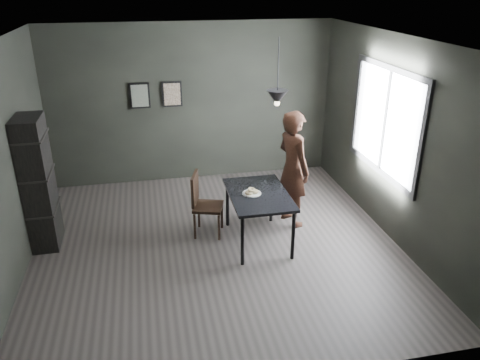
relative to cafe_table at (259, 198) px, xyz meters
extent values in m
plane|color=#332E2C|center=(-0.60, 0.00, -0.67)|extent=(5.00, 5.00, 0.00)
cube|color=black|center=(-0.60, 2.50, 0.73)|extent=(5.00, 0.10, 2.80)
cube|color=silver|center=(-0.60, 0.00, 2.13)|extent=(5.00, 5.00, 0.02)
cube|color=white|center=(1.88, 0.20, 0.93)|extent=(0.02, 1.80, 1.40)
cube|color=black|center=(1.87, 0.20, 0.93)|extent=(0.04, 1.96, 1.56)
cube|color=black|center=(0.00, 0.00, 0.06)|extent=(0.80, 1.20, 0.04)
cylinder|color=black|center=(-0.34, -0.54, -0.32)|extent=(0.05, 0.05, 0.71)
cylinder|color=black|center=(0.34, -0.54, -0.32)|extent=(0.05, 0.05, 0.71)
cylinder|color=black|center=(-0.34, 0.54, -0.32)|extent=(0.05, 0.05, 0.71)
cylinder|color=black|center=(0.34, 0.54, -0.32)|extent=(0.05, 0.05, 0.71)
cylinder|color=white|center=(-0.10, -0.01, 0.08)|extent=(0.23, 0.23, 0.01)
torus|color=beige|center=(-0.06, 0.00, 0.11)|extent=(0.11, 0.11, 0.04)
torus|color=beige|center=(-0.14, -0.02, 0.11)|extent=(0.11, 0.11, 0.04)
torus|color=beige|center=(-0.10, -0.01, 0.15)|extent=(0.15, 0.16, 0.05)
imported|color=black|center=(0.63, 0.45, 0.21)|extent=(0.60, 0.74, 1.76)
cube|color=black|center=(-0.65, 0.35, -0.24)|extent=(0.51, 0.51, 0.04)
cube|color=black|center=(-0.83, 0.41, 0.04)|extent=(0.15, 0.40, 0.44)
cylinder|color=black|center=(-0.87, 0.24, -0.47)|extent=(0.03, 0.03, 0.40)
cylinder|color=black|center=(-0.54, 0.14, -0.47)|extent=(0.03, 0.03, 0.40)
cylinder|color=black|center=(-0.77, 0.57, -0.47)|extent=(0.03, 0.03, 0.40)
cylinder|color=black|center=(-0.44, 0.47, -0.47)|extent=(0.03, 0.03, 0.40)
cube|color=black|center=(-2.92, 0.55, 0.25)|extent=(0.35, 0.62, 1.84)
cylinder|color=black|center=(0.25, 0.10, 1.75)|extent=(0.01, 0.01, 0.75)
cone|color=black|center=(0.25, 0.10, 1.38)|extent=(0.28, 0.28, 0.18)
sphere|color=#FFE0B2|center=(0.25, 0.10, 1.30)|extent=(0.07, 0.07, 0.07)
cube|color=black|center=(-1.50, 2.47, 0.93)|extent=(0.34, 0.03, 0.44)
cube|color=#425D4F|center=(-1.50, 2.45, 0.93)|extent=(0.28, 0.01, 0.38)
cube|color=black|center=(-0.95, 2.47, 0.93)|extent=(0.34, 0.03, 0.44)
cube|color=brown|center=(-0.95, 2.45, 0.93)|extent=(0.28, 0.01, 0.38)
camera|label=1|loc=(-1.43, -5.61, 2.82)|focal=35.00mm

